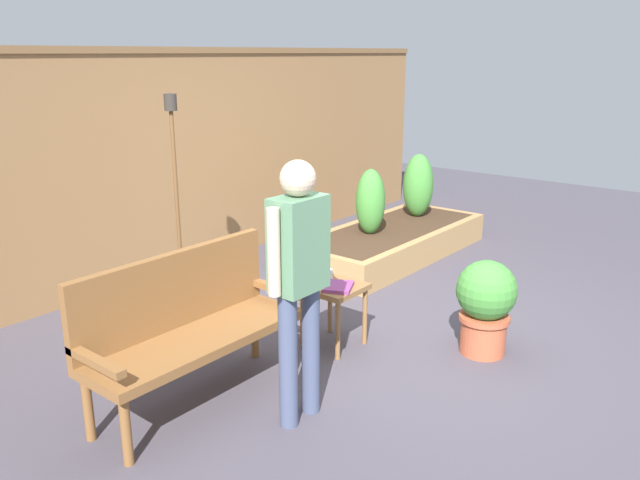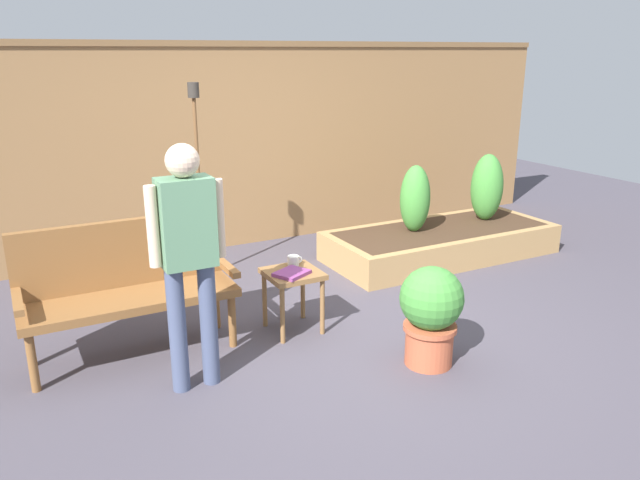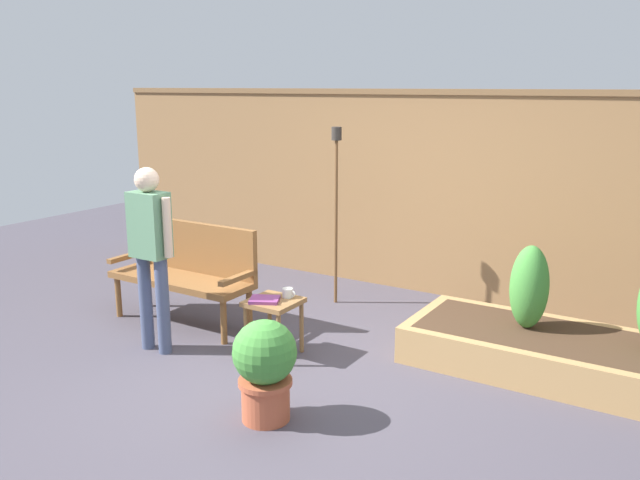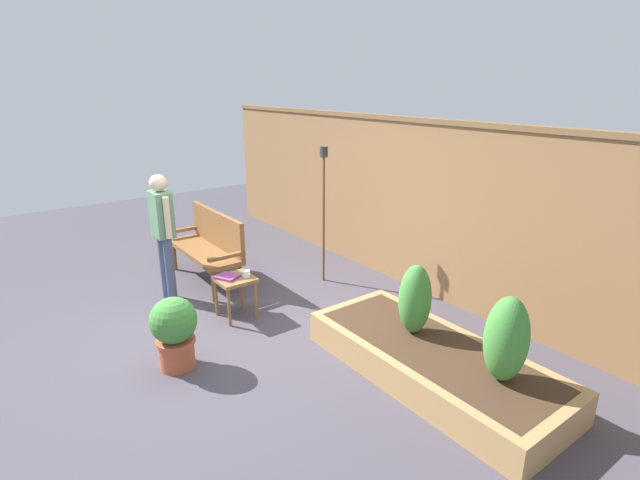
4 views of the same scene
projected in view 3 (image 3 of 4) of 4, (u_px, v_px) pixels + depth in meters
ground_plane at (282, 376)px, 5.08m from camera, size 14.00×14.00×0.00m
fence_back at (421, 192)px, 6.98m from camera, size 8.40×0.14×2.16m
garden_bench at (187, 266)px, 6.16m from camera, size 1.44×0.48×0.94m
side_table at (274, 309)px, 5.40m from camera, size 0.40×0.40×0.48m
cup_on_table at (288, 293)px, 5.44m from camera, size 0.12×0.09×0.08m
book_on_table at (265, 300)px, 5.34m from camera, size 0.30×0.28×0.03m
potted_boxwood at (265, 365)px, 4.34m from camera, size 0.43×0.43×0.70m
raised_planter_bed at (563, 356)px, 5.09m from camera, size 2.40×1.00×0.30m
shrub_near_bench at (529, 287)px, 5.19m from camera, size 0.30×0.30×0.68m
tiki_torch at (336, 185)px, 6.53m from camera, size 0.10×0.10×1.80m
person_by_bench at (151, 243)px, 5.37m from camera, size 0.47×0.20×1.56m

